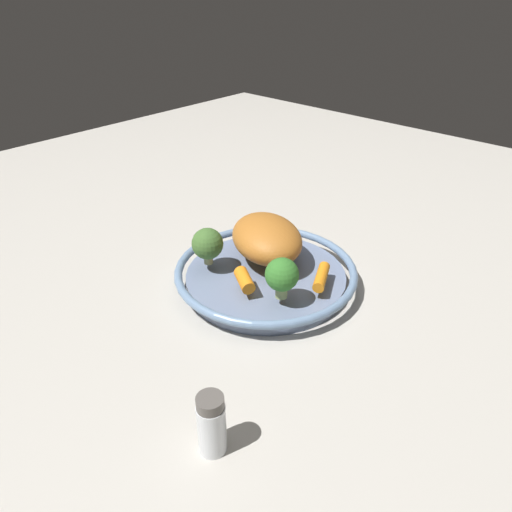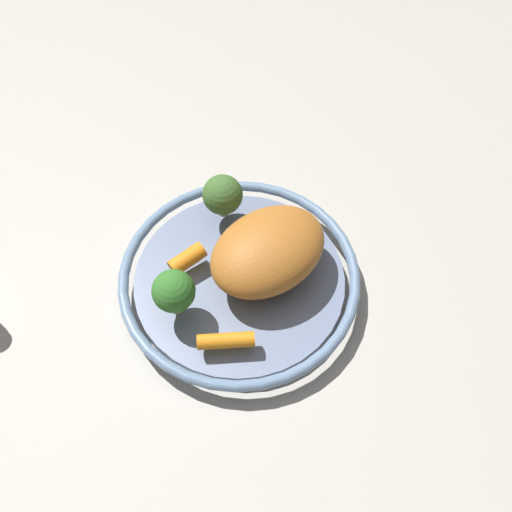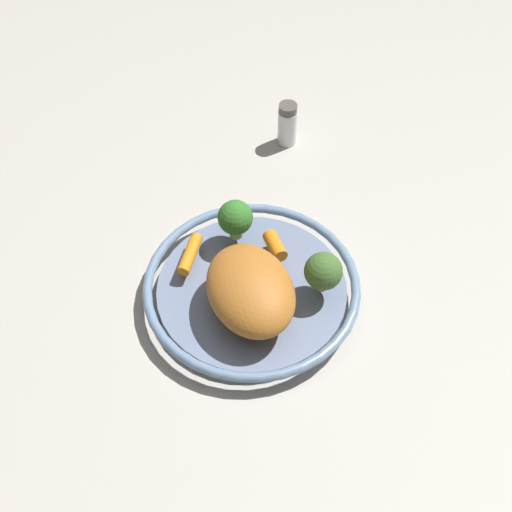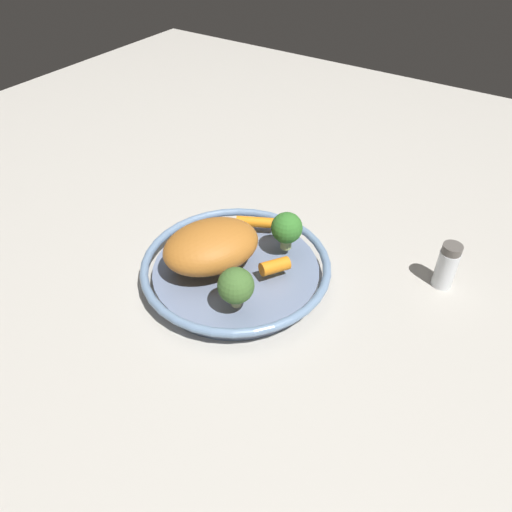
{
  "view_description": "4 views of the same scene",
  "coord_description": "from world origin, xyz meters",
  "px_view_note": "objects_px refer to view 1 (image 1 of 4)",
  "views": [
    {
      "loc": [
        -0.52,
        -0.46,
        0.47
      ],
      "look_at": [
        -0.02,
        0.0,
        0.07
      ],
      "focal_mm": 34.12,
      "sensor_mm": 36.0,
      "label": 1
    },
    {
      "loc": [
        0.17,
        -0.34,
        0.67
      ],
      "look_at": [
        0.02,
        0.02,
        0.06
      ],
      "focal_mm": 40.81,
      "sensor_mm": 36.0,
      "label": 2
    },
    {
      "loc": [
        0.44,
        0.4,
        0.85
      ],
      "look_at": [
        -0.02,
        -0.01,
        0.07
      ],
      "focal_mm": 49.97,
      "sensor_mm": 36.0,
      "label": 3
    },
    {
      "loc": [
        -0.36,
        0.48,
        0.55
      ],
      "look_at": [
        -0.03,
        -0.02,
        0.05
      ],
      "focal_mm": 34.38,
      "sensor_mm": 36.0,
      "label": 4
    }
  ],
  "objects_px": {
    "baby_carrot_center": "(245,280)",
    "salt_shaker": "(212,424)",
    "baby_carrot_right": "(321,277)",
    "serving_bowl": "(266,275)",
    "broccoli_floret_edge": "(208,244)",
    "broccoli_floret_mid": "(282,275)",
    "roast_chicken_piece": "(267,238)"
  },
  "relations": [
    {
      "from": "baby_carrot_center",
      "to": "salt_shaker",
      "type": "bearing_deg",
      "value": -144.11
    },
    {
      "from": "baby_carrot_right",
      "to": "salt_shaker",
      "type": "xyz_separation_m",
      "value": [
        -0.31,
        -0.08,
        -0.01
      ]
    },
    {
      "from": "serving_bowl",
      "to": "broccoli_floret_edge",
      "type": "xyz_separation_m",
      "value": [
        -0.06,
        0.08,
        0.06
      ]
    },
    {
      "from": "serving_bowl",
      "to": "broccoli_floret_mid",
      "type": "bearing_deg",
      "value": -123.38
    },
    {
      "from": "broccoli_floret_edge",
      "to": "salt_shaker",
      "type": "bearing_deg",
      "value": -132.31
    },
    {
      "from": "baby_carrot_center",
      "to": "broccoli_floret_mid",
      "type": "bearing_deg",
      "value": -75.03
    },
    {
      "from": "roast_chicken_piece",
      "to": "salt_shaker",
      "type": "relative_size",
      "value": 1.92
    },
    {
      "from": "serving_bowl",
      "to": "roast_chicken_piece",
      "type": "relative_size",
      "value": 1.99
    },
    {
      "from": "serving_bowl",
      "to": "roast_chicken_piece",
      "type": "xyz_separation_m",
      "value": [
        0.03,
        0.02,
        0.05
      ]
    },
    {
      "from": "roast_chicken_piece",
      "to": "baby_carrot_right",
      "type": "relative_size",
      "value": 2.32
    },
    {
      "from": "broccoli_floret_mid",
      "to": "roast_chicken_piece",
      "type": "bearing_deg",
      "value": 51.54
    },
    {
      "from": "serving_bowl",
      "to": "salt_shaker",
      "type": "bearing_deg",
      "value": -148.89
    },
    {
      "from": "broccoli_floret_edge",
      "to": "salt_shaker",
      "type": "relative_size",
      "value": 0.8
    },
    {
      "from": "broccoli_floret_mid",
      "to": "salt_shaker",
      "type": "distance_m",
      "value": 0.26
    },
    {
      "from": "roast_chicken_piece",
      "to": "broccoli_floret_mid",
      "type": "height_order",
      "value": "roast_chicken_piece"
    },
    {
      "from": "baby_carrot_right",
      "to": "broccoli_floret_edge",
      "type": "bearing_deg",
      "value": 115.41
    },
    {
      "from": "roast_chicken_piece",
      "to": "broccoli_floret_mid",
      "type": "relative_size",
      "value": 2.35
    },
    {
      "from": "broccoli_floret_mid",
      "to": "baby_carrot_right",
      "type": "bearing_deg",
      "value": -15.57
    },
    {
      "from": "baby_carrot_center",
      "to": "broccoli_floret_mid",
      "type": "xyz_separation_m",
      "value": [
        0.02,
        -0.06,
        0.03
      ]
    },
    {
      "from": "broccoli_floret_edge",
      "to": "baby_carrot_center",
      "type": "bearing_deg",
      "value": -95.06
    },
    {
      "from": "serving_bowl",
      "to": "broccoli_floret_edge",
      "type": "relative_size",
      "value": 4.78
    },
    {
      "from": "broccoli_floret_mid",
      "to": "salt_shaker",
      "type": "xyz_separation_m",
      "value": [
        -0.24,
        -0.1,
        -0.04
      ]
    },
    {
      "from": "broccoli_floret_edge",
      "to": "broccoli_floret_mid",
      "type": "xyz_separation_m",
      "value": [
        0.01,
        -0.15,
        0.0
      ]
    },
    {
      "from": "serving_bowl",
      "to": "baby_carrot_center",
      "type": "xyz_separation_m",
      "value": [
        -0.07,
        -0.01,
        0.03
      ]
    },
    {
      "from": "baby_carrot_center",
      "to": "roast_chicken_piece",
      "type": "bearing_deg",
      "value": 21.24
    },
    {
      "from": "baby_carrot_right",
      "to": "broccoli_floret_edge",
      "type": "height_order",
      "value": "broccoli_floret_edge"
    },
    {
      "from": "baby_carrot_right",
      "to": "broccoli_floret_mid",
      "type": "relative_size",
      "value": 1.01
    },
    {
      "from": "baby_carrot_right",
      "to": "broccoli_floret_edge",
      "type": "relative_size",
      "value": 1.03
    },
    {
      "from": "broccoli_floret_mid",
      "to": "serving_bowl",
      "type": "bearing_deg",
      "value": 56.62
    },
    {
      "from": "baby_carrot_right",
      "to": "baby_carrot_center",
      "type": "bearing_deg",
      "value": 137.86
    },
    {
      "from": "serving_bowl",
      "to": "broccoli_floret_mid",
      "type": "relative_size",
      "value": 4.67
    },
    {
      "from": "broccoli_floret_edge",
      "to": "roast_chicken_piece",
      "type": "bearing_deg",
      "value": -32.61
    }
  ]
}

